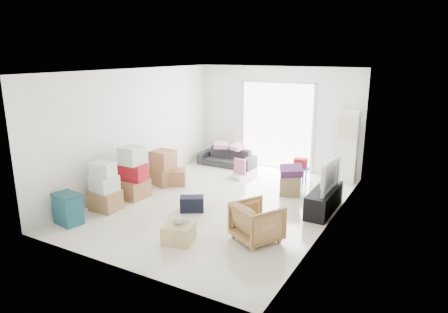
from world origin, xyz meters
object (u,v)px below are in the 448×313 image
Objects in this scene: tv_console at (324,200)px; kids_table at (300,166)px; wood_crate at (179,233)px; ac_tower at (348,147)px; sofa at (227,155)px; ottoman at (291,185)px; storage_bins at (68,209)px; television at (325,186)px; armchair at (257,220)px.

kids_table is (-0.99, 1.47, 0.20)m from tv_console.
ac_tower is at bearing 69.89° from wood_crate.
sofa reaches higher than ottoman.
storage_bins reaches higher than tv_console.
ottoman is at bearing 49.08° from storage_bins.
storage_bins is 1.32× the size of ottoman.
wood_crate is (-1.72, -2.48, -0.37)m from television.
ac_tower is 2.43× the size of armchair.
storage_bins is (-3.90, -2.88, -0.23)m from television.
kids_table is 1.26× the size of wood_crate.
ac_tower is 3.69× the size of wood_crate.
armchair is at bearing -98.35° from ac_tower.
wood_crate is at bearing -124.66° from tv_console.
wood_crate is (-1.72, -2.48, -0.07)m from tv_console.
kids_table is at bearing -11.18° from sofa.
storage_bins is 4.58m from ottoman.
ottoman is 0.73× the size of kids_table.
armchair is at bearing -54.73° from sofa.
kids_table is at bearing 124.03° from tv_console.
armchair is (2.62, -3.72, 0.05)m from sofa.
ac_tower is 2.92× the size of kids_table.
sofa is at bearing 82.20° from storage_bins.
armchair is at bearing -83.25° from ottoman.
television is 3.04m from wood_crate.
storage_bins is at bearing 47.12° from armchair.
kids_table is (-0.38, 3.27, 0.06)m from armchair.
storage_bins is 2.22m from wood_crate.
sofa is at bearing 149.37° from tv_console.
sofa reaches higher than television.
storage_bins is at bearing -143.58° from tv_console.
tv_console is 1.91m from armchair.
tv_console is 1.29× the size of television.
ottoman is (-0.90, 0.58, -0.01)m from tv_console.
storage_bins reaches higher than ottoman.
tv_console is 2.35× the size of storage_bins.
tv_console is 3.02m from wood_crate.
tv_console is at bearing 0.00° from television.
television is (0.00, 0.00, 0.30)m from tv_console.
ottoman is (-0.85, -1.49, -0.65)m from ac_tower.
ac_tower reaches higher than wood_crate.
ac_tower is 4.90m from wood_crate.
tv_console is 2.87× the size of wood_crate.
ac_tower is 2.17m from tv_console.
television is at bearing -79.95° from armchair.
television is 3.77m from sofa.
television is at bearing -88.62° from ac_tower.
television is at bearing -32.88° from ottoman.
tv_console is at bearing -88.62° from ac_tower.
armchair reaches higher than ottoman.
sofa is at bearing 150.26° from ottoman.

